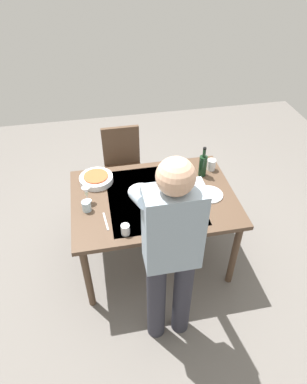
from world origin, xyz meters
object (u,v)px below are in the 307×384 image
object	(u,v)px
wine_glass_right	(86,192)
side_bowl_salad	(173,167)
dinner_plate_far	(141,192)
chair_near	(123,163)
wine_bottle	(203,165)
water_cup_far_right	(125,230)
water_cup_near_left	(86,206)
person_server	(171,250)
wine_glass_left	(176,171)
water_cup_near_right	(211,165)
water_cup_far_left	(163,227)
serving_bowl_pasta	(96,179)
side_bowl_bread	(178,219)
dining_table	(154,203)
dinner_plate_near	(209,194)

from	to	relation	value
wine_glass_right	side_bowl_salad	xyz separation A→B (m)	(-0.81, -0.30, -0.07)
wine_glass_right	dinner_plate_far	world-z (taller)	wine_glass_right
chair_near	wine_bottle	distance (m)	1.01
water_cup_far_right	water_cup_near_left	bearing A→B (deg)	-49.14
person_server	side_bowl_salad	size ratio (longest dim) A/B	9.38
wine_bottle	wine_glass_left	size ratio (longest dim) A/B	1.96
side_bowl_salad	wine_glass_right	bearing A→B (deg)	20.59
person_server	dinner_plate_far	size ratio (longest dim) A/B	7.34
water_cup_near_right	water_cup_far_left	xyz separation A→B (m)	(0.61, 0.70, -0.01)
side_bowl_salad	dinner_plate_far	distance (m)	0.44
person_server	wine_bottle	size ratio (longest dim) A/B	5.71
water_cup_far_right	serving_bowl_pasta	xyz separation A→B (m)	(0.18, -0.68, -0.01)
side_bowl_salad	side_bowl_bread	distance (m)	0.70
wine_bottle	serving_bowl_pasta	bearing A→B (deg)	-5.02
water_cup_near_left	wine_bottle	bearing A→B (deg)	-165.25
water_cup_far_right	side_bowl_bread	size ratio (longest dim) A/B	0.55
wine_glass_right	side_bowl_bread	bearing A→B (deg)	150.79
dining_table	water_cup_far_left	bearing A→B (deg)	88.99
water_cup_far_right	dinner_plate_near	size ratio (longest dim) A/B	0.38
chair_near	person_server	world-z (taller)	person_server
wine_glass_left	water_cup_far_left	world-z (taller)	wine_glass_left
dining_table	person_server	size ratio (longest dim) A/B	0.83
wine_bottle	serving_bowl_pasta	size ratio (longest dim) A/B	0.99
wine_glass_left	person_server	bearing A→B (deg)	74.04
person_server	water_cup_near_right	bearing A→B (deg)	-121.48
wine_bottle	water_cup_near_right	size ratio (longest dim) A/B	2.77
water_cup_far_left	side_bowl_salad	world-z (taller)	water_cup_far_left
water_cup_near_right	side_bowl_bread	world-z (taller)	water_cup_near_right
water_cup_near_right	water_cup_far_left	size ratio (longest dim) A/B	1.18
dining_table	water_cup_near_left	world-z (taller)	water_cup_near_left
dinner_plate_near	wine_bottle	bearing A→B (deg)	-94.18
water_cup_far_right	dinner_plate_near	distance (m)	0.83
serving_bowl_pasta	dinner_plate_near	world-z (taller)	serving_bowl_pasta
dining_table	side_bowl_salad	bearing A→B (deg)	-125.72
chair_near	person_server	size ratio (longest dim) A/B	0.54
side_bowl_bread	side_bowl_salad	bearing A→B (deg)	-99.96
water_cup_near_left	side_bowl_salad	size ratio (longest dim) A/B	0.51
chair_near	serving_bowl_pasta	distance (m)	0.71
side_bowl_bread	serving_bowl_pasta	bearing A→B (deg)	-47.02
wine_glass_left	dinner_plate_near	size ratio (longest dim) A/B	0.66
wine_glass_left	water_cup_far_right	world-z (taller)	wine_glass_left
chair_near	dinner_plate_near	distance (m)	1.18
wine_bottle	chair_near	bearing A→B (deg)	-44.92
water_cup_near_left	side_bowl_salad	bearing A→B (deg)	-153.22
wine_glass_left	dinner_plate_far	distance (m)	0.36
dining_table	side_bowl_salad	xyz separation A→B (m)	(-0.25, -0.35, 0.11)
serving_bowl_pasta	side_bowl_bread	distance (m)	0.87
side_bowl_bread	dinner_plate_far	size ratio (longest dim) A/B	0.70
person_server	wine_glass_right	distance (m)	0.97
wine_glass_right	side_bowl_bread	size ratio (longest dim) A/B	0.94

